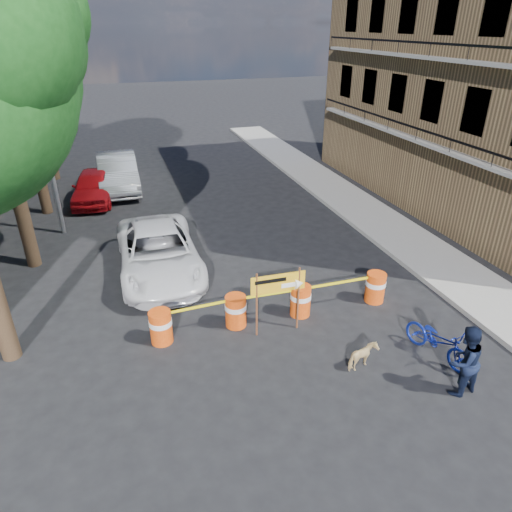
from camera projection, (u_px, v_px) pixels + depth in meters
ground at (300, 352)px, 11.33m from camera, size 120.00×120.00×0.00m
sidewalk_east at (387, 227)px, 18.05m from camera, size 2.40×40.00×0.15m
apartment_building at (504, 58)px, 18.60m from camera, size 8.00×16.00×12.00m
tree_mid_b at (11, 41)px, 16.64m from camera, size 5.67×5.40×9.62m
tree_far at (30, 49)px, 21.11m from camera, size 5.04×4.80×8.84m
streetlamp at (42, 117)px, 15.80m from camera, size 1.25×0.18×8.00m
barrel_far_left at (161, 326)px, 11.50m from camera, size 0.58×0.58×0.90m
barrel_mid_left at (236, 310)px, 12.14m from camera, size 0.58×0.58×0.90m
barrel_mid_right at (300, 300)px, 12.60m from camera, size 0.58×0.58×0.90m
barrel_far_right at (375, 287)px, 13.22m from camera, size 0.58×0.58×0.90m
detour_sign at (285, 287)px, 11.53m from camera, size 1.43×0.27×1.84m
pedestrian at (464, 361)px, 9.75m from camera, size 0.92×0.77×1.71m
bicycle at (442, 325)px, 10.75m from camera, size 0.88×1.12×1.87m
dog at (363, 357)px, 10.68m from camera, size 0.84×0.58×0.64m
suv_white at (159, 252)px, 14.62m from camera, size 2.52×5.37×1.48m
sedan_red at (94, 186)px, 20.64m from camera, size 2.18×4.30×1.40m
sedan_silver at (118, 172)px, 22.09m from camera, size 1.82×5.14×1.69m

